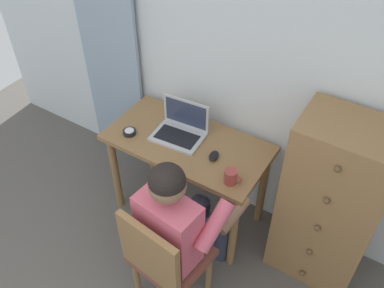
% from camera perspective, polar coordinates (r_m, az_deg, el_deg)
% --- Properties ---
extents(wall_back, '(4.80, 0.05, 2.50)m').
position_cam_1_polar(wall_back, '(2.67, 7.50, 11.15)').
color(wall_back, silver).
rests_on(wall_back, ground_plane).
extents(curtain_panel, '(0.54, 0.03, 2.18)m').
position_cam_1_polar(curtain_panel, '(3.25, -11.42, 13.40)').
color(curtain_panel, '#8EA3B7').
rests_on(curtain_panel, ground_plane).
extents(desk, '(1.12, 0.57, 0.74)m').
position_cam_1_polar(desk, '(2.89, -0.63, -1.45)').
color(desk, olive).
rests_on(desk, ground_plane).
extents(dresser, '(0.56, 0.44, 1.24)m').
position_cam_1_polar(dresser, '(2.72, 18.36, -7.83)').
color(dresser, olive).
rests_on(dresser, ground_plane).
extents(chair, '(0.46, 0.45, 0.86)m').
position_cam_1_polar(chair, '(2.54, -3.94, -15.35)').
color(chair, brown).
rests_on(chair, ground_plane).
extents(person_seated, '(0.57, 0.61, 1.18)m').
position_cam_1_polar(person_seated, '(2.46, -1.32, -10.30)').
color(person_seated, '#33384C').
rests_on(person_seated, ground_plane).
extents(laptop, '(0.36, 0.28, 0.24)m').
position_cam_1_polar(laptop, '(2.83, -1.58, 2.13)').
color(laptop, '#B7BABF').
rests_on(laptop, desk).
extents(computer_mouse, '(0.08, 0.11, 0.03)m').
position_cam_1_polar(computer_mouse, '(2.68, 3.02, -1.65)').
color(computer_mouse, black).
rests_on(computer_mouse, desk).
extents(desk_clock, '(0.09, 0.09, 0.03)m').
position_cam_1_polar(desk_clock, '(2.88, -8.60, 1.63)').
color(desk_clock, black).
rests_on(desk_clock, desk).
extents(coffee_mug, '(0.12, 0.08, 0.09)m').
position_cam_1_polar(coffee_mug, '(2.51, 5.40, -4.50)').
color(coffee_mug, '#9E3D38').
rests_on(coffee_mug, desk).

